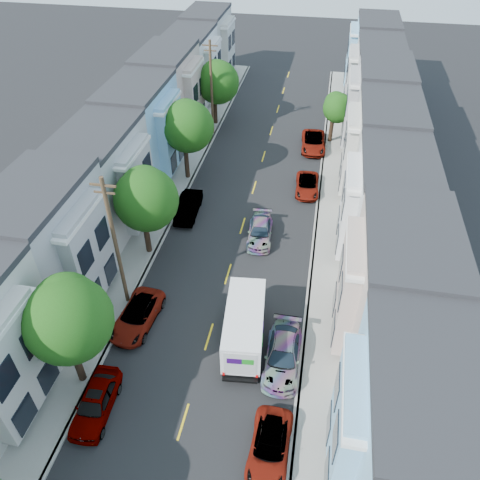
% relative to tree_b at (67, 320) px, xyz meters
% --- Properties ---
extents(ground, '(160.00, 160.00, 0.00)m').
position_rel_tree_b_xyz_m(ground, '(6.30, 4.49, -5.37)').
color(ground, black).
rests_on(ground, ground).
extents(road_slab, '(12.00, 70.00, 0.02)m').
position_rel_tree_b_xyz_m(road_slab, '(6.30, 19.49, -5.36)').
color(road_slab, black).
rests_on(road_slab, ground).
extents(curb_left, '(0.30, 70.00, 0.15)m').
position_rel_tree_b_xyz_m(curb_left, '(0.25, 19.49, -5.30)').
color(curb_left, gray).
rests_on(curb_left, ground).
extents(curb_right, '(0.30, 70.00, 0.15)m').
position_rel_tree_b_xyz_m(curb_right, '(12.35, 19.49, -5.30)').
color(curb_right, gray).
rests_on(curb_right, ground).
extents(sidewalk_left, '(2.60, 70.00, 0.15)m').
position_rel_tree_b_xyz_m(sidewalk_left, '(-1.05, 19.49, -5.30)').
color(sidewalk_left, gray).
rests_on(sidewalk_left, ground).
extents(sidewalk_right, '(2.60, 70.00, 0.15)m').
position_rel_tree_b_xyz_m(sidewalk_right, '(13.65, 19.49, -5.30)').
color(sidewalk_right, gray).
rests_on(sidewalk_right, ground).
extents(centerline, '(0.12, 70.00, 0.01)m').
position_rel_tree_b_xyz_m(centerline, '(6.30, 19.49, -5.37)').
color(centerline, gold).
rests_on(centerline, ground).
extents(townhouse_row_left, '(5.00, 70.00, 8.50)m').
position_rel_tree_b_xyz_m(townhouse_row_left, '(-4.85, 19.49, -5.37)').
color(townhouse_row_left, silver).
rests_on(townhouse_row_left, ground).
extents(townhouse_row_right, '(5.00, 70.00, 8.50)m').
position_rel_tree_b_xyz_m(townhouse_row_right, '(17.45, 19.49, -5.37)').
color(townhouse_row_right, silver).
rests_on(townhouse_row_right, ground).
extents(tree_b, '(4.70, 4.70, 7.74)m').
position_rel_tree_b_xyz_m(tree_b, '(0.00, 0.00, 0.00)').
color(tree_b, black).
rests_on(tree_b, ground).
extents(tree_c, '(4.70, 4.70, 7.37)m').
position_rel_tree_b_xyz_m(tree_c, '(0.00, 11.84, -0.37)').
color(tree_c, black).
rests_on(tree_c, ground).
extents(tree_d, '(4.70, 4.70, 7.74)m').
position_rel_tree_b_xyz_m(tree_d, '(0.00, 23.02, -0.00)').
color(tree_d, black).
rests_on(tree_d, ground).
extents(tree_e, '(4.70, 4.70, 7.29)m').
position_rel_tree_b_xyz_m(tree_e, '(0.00, 35.06, -0.45)').
color(tree_e, black).
rests_on(tree_e, ground).
extents(tree_far_r, '(3.10, 3.10, 5.46)m').
position_rel_tree_b_xyz_m(tree_far_r, '(13.20, 33.05, -1.50)').
color(tree_far_r, black).
rests_on(tree_far_r, ground).
extents(utility_pole_near, '(1.60, 0.26, 10.00)m').
position_rel_tree_b_xyz_m(utility_pole_near, '(0.00, 6.49, -0.22)').
color(utility_pole_near, '#42301E').
rests_on(utility_pole_near, ground).
extents(utility_pole_far, '(1.60, 0.26, 10.00)m').
position_rel_tree_b_xyz_m(utility_pole_far, '(0.00, 32.49, -0.22)').
color(utility_pole_far, '#42301E').
rests_on(utility_pole_far, ground).
extents(fedex_truck, '(2.35, 6.09, 2.92)m').
position_rel_tree_b_xyz_m(fedex_truck, '(8.63, 4.48, -3.74)').
color(fedex_truck, white).
rests_on(fedex_truck, ground).
extents(lead_sedan, '(2.24, 4.66, 1.36)m').
position_rel_tree_b_xyz_m(lead_sedan, '(7.99, 15.14, -4.69)').
color(lead_sedan, black).
rests_on(lead_sedan, ground).
extents(parked_left_b, '(2.04, 4.82, 1.54)m').
position_rel_tree_b_xyz_m(parked_left_b, '(1.40, -1.72, -4.60)').
color(parked_left_b, black).
rests_on(parked_left_b, ground).
extents(parked_left_c, '(2.67, 5.09, 1.37)m').
position_rel_tree_b_xyz_m(parked_left_c, '(1.40, 4.77, -4.69)').
color(parked_left_c, '#94989C').
rests_on(parked_left_c, ground).
extents(parked_left_d, '(1.84, 4.68, 1.54)m').
position_rel_tree_b_xyz_m(parked_left_d, '(1.40, 17.27, -4.60)').
color(parked_left_d, '#441B0B').
rests_on(parked_left_d, ground).
extents(parked_right_a, '(2.13, 4.48, 1.24)m').
position_rel_tree_b_xyz_m(parked_right_a, '(11.20, -2.35, -4.75)').
color(parked_right_a, '#585B5C').
rests_on(parked_right_a, ground).
extents(parked_right_b, '(2.16, 5.07, 1.52)m').
position_rel_tree_b_xyz_m(parked_right_b, '(11.20, 3.36, -4.61)').
color(parked_right_b, silver).
rests_on(parked_right_b, ground).
extents(parked_right_c, '(2.33, 4.62, 1.25)m').
position_rel_tree_b_xyz_m(parked_right_c, '(11.20, 22.81, -4.74)').
color(parked_right_c, black).
rests_on(parked_right_c, ground).
extents(parked_right_d, '(2.79, 5.44, 1.47)m').
position_rel_tree_b_xyz_m(parked_right_d, '(11.20, 31.15, -4.64)').
color(parked_right_d, '#101038').
rests_on(parked_right_d, ground).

